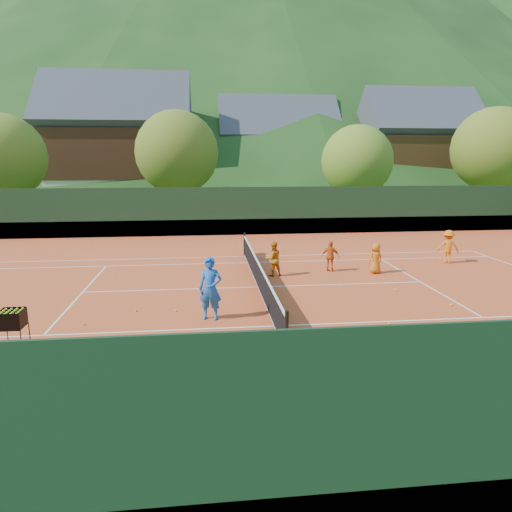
{
  "coord_description": "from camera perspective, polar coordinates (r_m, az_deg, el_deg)",
  "views": [
    {
      "loc": [
        -1.92,
        -16.42,
        4.76
      ],
      "look_at": [
        -0.09,
        0.0,
        1.21
      ],
      "focal_mm": 32.0,
      "sensor_mm": 36.0,
      "label": 1
    }
  ],
  "objects": [
    {
      "name": "tennis_ball_21",
      "position": [
        9.45,
        9.33,
        -17.94
      ],
      "size": [
        0.07,
        0.07,
        0.07
      ],
      "primitive_type": "sphere",
      "color": "#BBE125",
      "rests_on": "clay_court"
    },
    {
      "name": "chalet_left",
      "position": [
        47.12,
        -16.66,
        12.71
      ],
      "size": [
        13.8,
        9.93,
        12.92
      ],
      "color": "beige",
      "rests_on": "ground"
    },
    {
      "name": "student_b",
      "position": [
        19.66,
        9.3,
        -0.04
      ],
      "size": [
        0.83,
        0.6,
        1.3
      ],
      "primitive_type": "imported",
      "rotation": [
        0.0,
        0.0,
        2.73
      ],
      "color": "orange",
      "rests_on": "clay_court"
    },
    {
      "name": "court_lines",
      "position": [
        17.19,
        0.3,
        -3.88
      ],
      "size": [
        23.83,
        11.03,
        0.0
      ],
      "color": "silver",
      "rests_on": "clay_court"
    },
    {
      "name": "tree_c",
      "position": [
        37.37,
        12.49,
        11.51
      ],
      "size": [
        5.6,
        5.6,
        7.35
      ],
      "color": "#43291A",
      "rests_on": "ground"
    },
    {
      "name": "student_c",
      "position": [
        19.72,
        14.73,
        -0.28
      ],
      "size": [
        0.7,
        0.54,
        1.28
      ],
      "primitive_type": "imported",
      "rotation": [
        0.0,
        0.0,
        3.38
      ],
      "color": "orange",
      "rests_on": "clay_court"
    },
    {
      "name": "tree_b",
      "position": [
        36.48,
        -9.88,
        12.63
      ],
      "size": [
        6.4,
        6.4,
        8.4
      ],
      "color": "#402719",
      "rests_on": "ground"
    },
    {
      "name": "tennis_ball_15",
      "position": [
        11.63,
        19.46,
        -12.51
      ],
      "size": [
        0.07,
        0.07,
        0.07
      ],
      "primitive_type": "sphere",
      "color": "#BBE125",
      "rests_on": "clay_court"
    },
    {
      "name": "chalet_mid",
      "position": [
        51.03,
        2.62,
        12.37
      ],
      "size": [
        12.65,
        8.82,
        11.45
      ],
      "color": "beige",
      "rests_on": "ground"
    },
    {
      "name": "tennis_ball_2",
      "position": [
        8.89,
        -19.07,
        -20.58
      ],
      "size": [
        0.07,
        0.07,
        0.07
      ],
      "primitive_type": "sphere",
      "color": "#BBE125",
      "rests_on": "clay_court"
    },
    {
      "name": "clay_court",
      "position": [
        17.2,
        0.3,
        -3.92
      ],
      "size": [
        40.0,
        24.0,
        0.02
      ],
      "primitive_type": "cube",
      "color": "#C84720",
      "rests_on": "ground"
    },
    {
      "name": "tennis_net",
      "position": [
        17.06,
        0.3,
        -2.27
      ],
      "size": [
        0.1,
        12.07,
        1.1
      ],
      "color": "black",
      "rests_on": "clay_court"
    },
    {
      "name": "ground",
      "position": [
        17.2,
        0.3,
        -3.95
      ],
      "size": [
        400.0,
        400.0,
        0.0
      ],
      "primitive_type": "plane",
      "color": "#2F4C18",
      "rests_on": "ground"
    },
    {
      "name": "coach",
      "position": [
        13.63,
        -5.73,
        -4.08
      ],
      "size": [
        0.79,
        0.61,
        1.91
      ],
      "primitive_type": "imported",
      "rotation": [
        0.0,
        0.0,
        -0.25
      ],
      "color": "#1B5CB4",
      "rests_on": "clay_court"
    },
    {
      "name": "tennis_ball_20",
      "position": [
        16.35,
        23.23,
        -5.63
      ],
      "size": [
        0.07,
        0.07,
        0.07
      ],
      "primitive_type": "sphere",
      "color": "#BBE125",
      "rests_on": "clay_court"
    },
    {
      "name": "tennis_ball_13",
      "position": [
        17.44,
        17.1,
        -4.09
      ],
      "size": [
        0.07,
        0.07,
        0.07
      ],
      "primitive_type": "sphere",
      "color": "#BBE125",
      "rests_on": "clay_court"
    },
    {
      "name": "tree_d",
      "position": [
        43.58,
        27.56,
        11.79
      ],
      "size": [
        6.8,
        6.8,
        8.93
      ],
      "color": "#3F2919",
      "rests_on": "ground"
    },
    {
      "name": "tennis_ball_3",
      "position": [
        13.96,
        16.3,
        -8.1
      ],
      "size": [
        0.07,
        0.07,
        0.07
      ],
      "primitive_type": "sphere",
      "color": "#BBE125",
      "rests_on": "clay_court"
    },
    {
      "name": "tennis_ball_8",
      "position": [
        12.05,
        18.65,
        -11.55
      ],
      "size": [
        0.07,
        0.07,
        0.07
      ],
      "primitive_type": "sphere",
      "color": "#BBE125",
      "rests_on": "clay_court"
    },
    {
      "name": "perimeter_fence",
      "position": [
        16.89,
        0.3,
        0.19
      ],
      "size": [
        40.4,
        24.24,
        3.0
      ],
      "color": "#153119",
      "rests_on": "clay_court"
    },
    {
      "name": "tennis_ball_18",
      "position": [
        14.72,
        -9.98,
        -6.73
      ],
      "size": [
        0.07,
        0.07,
        0.07
      ],
      "primitive_type": "sphere",
      "color": "#BBE125",
      "rests_on": "clay_court"
    },
    {
      "name": "chalet_right",
      "position": [
        51.33,
        19.35,
        12.02
      ],
      "size": [
        11.5,
        8.82,
        11.91
      ],
      "color": "beige",
      "rests_on": "ground"
    },
    {
      "name": "tennis_ball_6",
      "position": [
        9.41,
        23.12,
        -18.98
      ],
      "size": [
        0.07,
        0.07,
        0.07
      ],
      "primitive_type": "sphere",
      "color": "#BBE125",
      "rests_on": "clay_court"
    },
    {
      "name": "tennis_ball_12",
      "position": [
        14.97,
        -14.77,
        -6.62
      ],
      "size": [
        0.07,
        0.07,
        0.07
      ],
      "primitive_type": "sphere",
      "color": "#BBE125",
      "rests_on": "clay_court"
    },
    {
      "name": "student_a",
      "position": [
        18.66,
        2.17,
        -0.35
      ],
      "size": [
        0.81,
        0.7,
        1.43
      ],
      "primitive_type": "imported",
      "rotation": [
        0.0,
        0.0,
        3.39
      ],
      "color": "orange",
      "rests_on": "clay_court"
    },
    {
      "name": "tennis_ball_17",
      "position": [
        9.58,
        -2.16,
        -17.32
      ],
      "size": [
        0.07,
        0.07,
        0.07
      ],
      "primitive_type": "sphere",
      "color": "#BBE125",
      "rests_on": "clay_court"
    },
    {
      "name": "tennis_ball_7",
      "position": [
        11.32,
        -5.29,
        -12.51
      ],
      "size": [
        0.07,
        0.07,
        0.07
      ],
      "primitive_type": "sphere",
      "color": "#BBE125",
      "rests_on": "clay_court"
    },
    {
      "name": "mountain_far",
      "position": [
        183.82,
        -2.73,
        27.98
      ],
      "size": [
        280.0,
        280.0,
        110.0
      ],
      "primitive_type": "cone",
      "color": "#163312",
      "rests_on": "ground"
    },
    {
      "name": "tennis_ball_5",
      "position": [
        9.94,
        26.44,
        -17.53
      ],
      "size": [
        0.07,
        0.07,
        0.07
      ],
      "primitive_type": "sphere",
      "color": "#BBE125",
      "rests_on": "clay_court"
    },
    {
      "name": "student_d",
      "position": [
        22.72,
        22.86,
        1.08
      ],
      "size": [
        1.1,
        0.79,
        1.53
      ],
      "primitive_type": "imported",
      "rotation": [
        0.0,
        0.0,
        2.89
      ],
      "color": "orange",
      "rests_on": "clay_court"
    },
    {
      "name": "tennis_ball_23",
      "position": [
        14.21,
        21.57,
        -8.11
      ],
      "size": [
        0.07,
        0.07,
        0.07
      ],
      "primitive_type": "sphere",
      "color": "#BBE125",
      "rests_on": "clay_court"
    },
    {
      "name": "tennis_ball_19",
      "position": [
        11.36,
        -27.97,
        -13.87
      ],
      "size": [
        0.07,
        0.07,
        0.07
      ],
      "primitive_type": "sphere",
      "color": "#BBE125",
      "rests_on": "clay_court"
    },
    {
      "name": "mountain_far_right",
      "position": [
        194.86,
        24.13,
        23.82
      ],
      "size": [
        260.0,
        260.0,
        95.0
      ],
      "primitive_type": "cone",
      "color": "#143312",
      "rests_on": "ground"
    },
    {
      "name": "tree_a",
      "position": [
        37.18,
        -29.18,
        10.79
      ],
      "size": [
        6.0,
        6.0,
        7.88
      ],
      "color": "#41291A",
      "rests_on": "ground"
    },
    {
      "name": "tennis_ball_11",
      "position": [
        14.26,
        -20.73,
        -7.97
      ],
      "size": [
        0.07,
        0.07,
        0.07
      ],
      "primitive_type": "sphere",
      "color": "#BBE125",
      "rests_on": "clay_court"
    },
    {
      "name": "ball_hopper",
      "position": [
        13.16,
        -28.19,
        -7.05
      ],
      "size": [
        0.57,
        0.57,
        1.0
      ],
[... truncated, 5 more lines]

